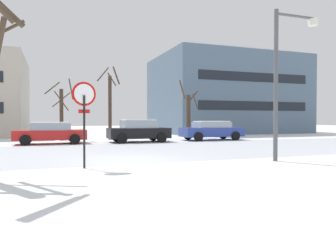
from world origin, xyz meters
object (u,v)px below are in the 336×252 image
object	(u,v)px
street_lamp	(284,68)
parked_car_red	(51,133)
parked_car_black	(139,131)
parked_car_blue	(212,130)
stop_sign	(84,108)

from	to	relation	value
street_lamp	parked_car_red	world-z (taller)	street_lamp
street_lamp	parked_car_red	bearing A→B (deg)	125.59
street_lamp	parked_car_black	xyz separation A→B (m)	(-2.67, 11.22, -2.69)
street_lamp	parked_car_blue	bearing A→B (deg)	75.58
parked_car_red	parked_car_blue	bearing A→B (deg)	-1.02
stop_sign	parked_car_blue	distance (m)	14.83
street_lamp	parked_car_black	bearing A→B (deg)	103.40
street_lamp	stop_sign	bearing A→B (deg)	175.31
stop_sign	street_lamp	world-z (taller)	street_lamp
parked_car_black	parked_car_blue	bearing A→B (deg)	1.37
stop_sign	parked_car_black	bearing A→B (deg)	66.83
parked_car_red	parked_car_blue	size ratio (longest dim) A/B	0.93
parked_car_blue	stop_sign	bearing A→B (deg)	-133.30
stop_sign	parked_car_blue	size ratio (longest dim) A/B	0.60
stop_sign	parked_car_red	world-z (taller)	stop_sign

